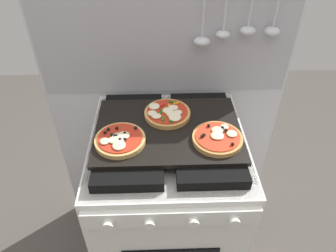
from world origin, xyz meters
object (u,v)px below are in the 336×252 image
Objects in this scene: stove at (168,205)px; pizza_center at (167,113)px; pizza_left at (120,140)px; baking_tray at (168,130)px; pizza_right at (218,138)px.

pizza_center is (-0.00, 0.08, 0.48)m from stove.
stove is 5.02× the size of pizza_left.
stove is 1.67× the size of baking_tray.
pizza_left is 1.00× the size of pizza_right.
baking_tray is 3.01× the size of pizza_left.
pizza_right is at bearing -23.12° from baking_tray.
stove is 0.46m from baking_tray.
pizza_center is at bearing 90.03° from baking_tray.
baking_tray is (0.00, 0.00, 0.46)m from stove.
pizza_right reaches higher than baking_tray.
baking_tray is at bearing 23.19° from pizza_left.
pizza_center reaches higher than baking_tray.
stove is at bearing -89.97° from pizza_center.
stove is 0.49m from pizza_center.
stove is 0.51m from pizza_left.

